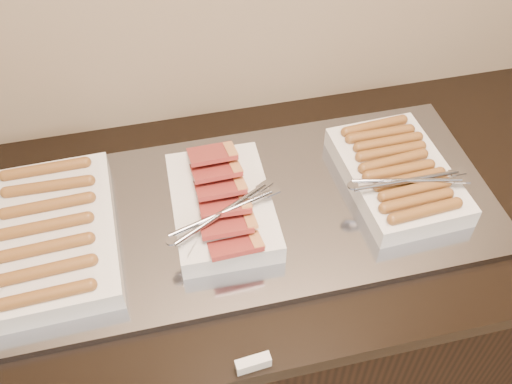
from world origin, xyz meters
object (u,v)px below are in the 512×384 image
dish_right (398,174)px  dish_center (222,205)px  dish_left (50,234)px  counter (239,317)px  warming_tray (230,214)px

dish_right → dish_center: bearing=177.5°
dish_left → dish_right: bearing=-1.7°
counter → dish_right: dish_right is taller
dish_center → dish_right: (0.41, 0.00, 0.00)m
warming_tray → dish_center: dish_center is taller
counter → dish_left: (-0.39, 0.00, 0.50)m
dish_left → warming_tray: bearing=-1.4°
counter → warming_tray: size_ratio=1.72×
dish_center → dish_right: size_ratio=0.97×
dish_center → dish_right: dish_center is taller
dish_right → counter: bearing=176.7°
counter → dish_left: dish_left is taller
counter → warming_tray: bearing=180.0°
counter → dish_center: size_ratio=6.04×
warming_tray → dish_left: size_ratio=2.95×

